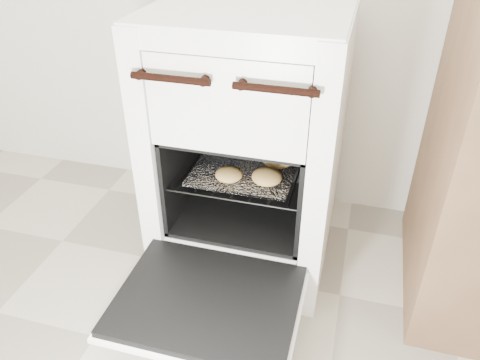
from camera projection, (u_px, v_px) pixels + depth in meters
The scene contains 5 objects.
stove at pixel (251, 146), 1.47m from camera, with size 0.54×0.60×0.82m.
oven_door at pixel (207, 302), 1.22m from camera, with size 0.48×0.38×0.03m.
oven_rack at pixel (246, 168), 1.44m from camera, with size 0.39×0.38×0.01m.
foil_sheet at pixel (245, 169), 1.43m from camera, with size 0.30×0.27×0.01m, color white.
baked_rolls at pixel (262, 169), 1.38m from camera, with size 0.24×0.24×0.04m.
Camera 1 is at (0.30, -0.05, 1.11)m, focal length 35.00 mm.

